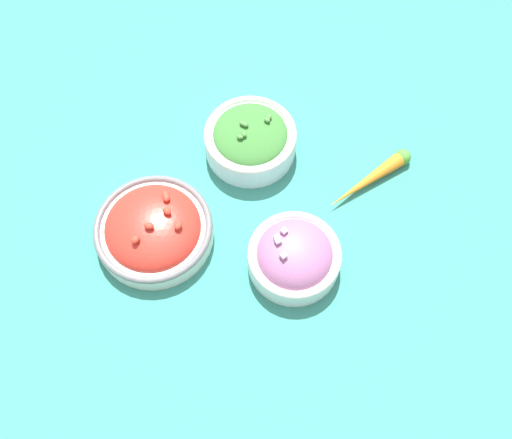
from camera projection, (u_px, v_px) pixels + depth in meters
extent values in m
plane|color=#337F75|center=(256.00, 227.00, 1.00)|extent=(3.00, 3.00, 0.00)
cylinder|color=white|center=(294.00, 259.00, 0.95)|extent=(0.16, 0.16, 0.04)
torus|color=silver|center=(295.00, 254.00, 0.93)|extent=(0.16, 0.16, 0.01)
ellipsoid|color=#9E5B8E|center=(295.00, 254.00, 0.93)|extent=(0.13, 0.13, 0.06)
cube|color=#C699C1|center=(285.00, 230.00, 0.92)|extent=(0.01, 0.01, 0.01)
cube|color=#C699C1|center=(283.00, 256.00, 0.89)|extent=(0.01, 0.01, 0.01)
cube|color=#C699C1|center=(278.00, 241.00, 0.91)|extent=(0.01, 0.01, 0.01)
cube|color=#C699C1|center=(277.00, 238.00, 0.91)|extent=(0.01, 0.01, 0.01)
cylinder|color=silver|center=(250.00, 142.00, 1.04)|extent=(0.17, 0.17, 0.05)
torus|color=silver|center=(250.00, 134.00, 1.02)|extent=(0.17, 0.17, 0.01)
ellipsoid|color=#387533|center=(250.00, 134.00, 1.02)|extent=(0.13, 0.13, 0.03)
ellipsoid|color=#47893D|center=(240.00, 137.00, 0.99)|extent=(0.01, 0.01, 0.01)
ellipsoid|color=#47893D|center=(242.00, 123.00, 1.01)|extent=(0.01, 0.01, 0.01)
ellipsoid|color=#47893D|center=(269.00, 117.00, 1.02)|extent=(0.01, 0.01, 0.01)
ellipsoid|color=#47893D|center=(244.00, 134.00, 1.00)|extent=(0.01, 0.01, 0.01)
ellipsoid|color=#47893D|center=(245.00, 125.00, 1.00)|extent=(0.01, 0.01, 0.01)
ellipsoid|color=#47893D|center=(267.00, 120.00, 1.01)|extent=(0.01, 0.01, 0.01)
cylinder|color=silver|center=(154.00, 232.00, 0.98)|extent=(0.20, 0.20, 0.03)
torus|color=slate|center=(153.00, 228.00, 0.96)|extent=(0.20, 0.20, 0.01)
ellipsoid|color=red|center=(153.00, 228.00, 0.96)|extent=(0.16, 0.16, 0.06)
ellipsoid|color=red|center=(178.00, 226.00, 0.93)|extent=(0.02, 0.02, 0.01)
ellipsoid|color=red|center=(149.00, 226.00, 0.92)|extent=(0.02, 0.02, 0.01)
ellipsoid|color=red|center=(135.00, 240.00, 0.92)|extent=(0.02, 0.01, 0.01)
ellipsoid|color=red|center=(166.00, 195.00, 0.95)|extent=(0.02, 0.02, 0.01)
ellipsoid|color=red|center=(167.00, 211.00, 0.94)|extent=(0.01, 0.02, 0.01)
ellipsoid|color=red|center=(166.00, 198.00, 0.95)|extent=(0.02, 0.02, 0.01)
cone|color=orange|center=(365.00, 182.00, 1.02)|extent=(0.16, 0.06, 0.03)
sphere|color=#4C9338|center=(403.00, 157.00, 1.04)|extent=(0.03, 0.03, 0.03)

